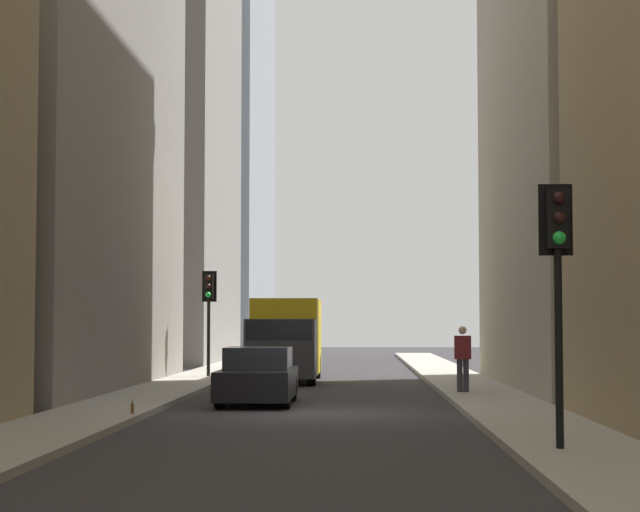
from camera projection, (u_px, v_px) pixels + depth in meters
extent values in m
plane|color=#302D30|center=(309.00, 413.00, 25.05)|extent=(135.00, 135.00, 0.00)
cube|color=#A8A399|center=(109.00, 410.00, 25.21)|extent=(90.00, 2.20, 0.14)
cube|color=#A8A399|center=(511.00, 411.00, 24.90)|extent=(90.00, 2.20, 0.14)
cube|color=gray|center=(128.00, 101.00, 57.12)|extent=(15.26, 10.00, 26.66)
cube|color=yellow|center=(287.00, 336.00, 39.53)|extent=(4.60, 2.25, 2.60)
cube|color=#38383D|center=(281.00, 348.00, 36.32)|extent=(1.90, 2.25, 1.90)
cube|color=black|center=(281.00, 330.00, 36.35)|extent=(1.92, 2.09, 0.64)
cylinder|color=black|center=(311.00, 372.00, 36.24)|extent=(0.88, 0.28, 0.88)
cylinder|color=black|center=(251.00, 372.00, 36.30)|extent=(0.88, 0.28, 0.88)
cylinder|color=black|center=(317.00, 366.00, 40.83)|extent=(0.88, 0.28, 0.88)
cylinder|color=black|center=(263.00, 366.00, 40.89)|extent=(0.88, 0.28, 0.88)
cube|color=black|center=(258.00, 383.00, 27.85)|extent=(4.30, 1.78, 0.70)
cube|color=black|center=(258.00, 358.00, 28.09)|extent=(2.10, 1.58, 0.54)
cylinder|color=black|center=(285.00, 395.00, 26.46)|extent=(0.64, 0.22, 0.64)
cylinder|color=black|center=(220.00, 395.00, 26.52)|extent=(0.64, 0.22, 0.64)
cylinder|color=black|center=(292.00, 388.00, 29.16)|extent=(0.64, 0.22, 0.64)
cylinder|color=black|center=(232.00, 388.00, 29.21)|extent=(0.64, 0.22, 0.64)
cylinder|color=black|center=(559.00, 348.00, 16.92)|extent=(0.12, 0.12, 3.01)
cube|color=black|center=(557.00, 219.00, 17.03)|extent=(0.28, 0.32, 0.90)
cube|color=black|center=(555.00, 220.00, 17.19)|extent=(0.03, 0.52, 1.10)
sphere|color=black|center=(559.00, 198.00, 16.89)|extent=(0.20, 0.20, 0.20)
sphere|color=black|center=(559.00, 218.00, 16.87)|extent=(0.20, 0.20, 0.20)
sphere|color=green|center=(559.00, 238.00, 16.85)|extent=(0.20, 0.20, 0.20)
cylinder|color=black|center=(209.00, 337.00, 39.78)|extent=(0.12, 0.12, 2.73)
cube|color=black|center=(209.00, 286.00, 39.89)|extent=(0.28, 0.32, 0.90)
cube|color=black|center=(209.00, 286.00, 40.04)|extent=(0.03, 0.52, 1.10)
sphere|color=black|center=(208.00, 278.00, 39.75)|extent=(0.20, 0.20, 0.20)
sphere|color=black|center=(208.00, 286.00, 39.73)|extent=(0.20, 0.20, 0.20)
sphere|color=green|center=(208.00, 295.00, 39.71)|extent=(0.20, 0.20, 0.20)
cylinder|color=#33333D|center=(466.00, 375.00, 30.59)|extent=(0.16, 0.16, 0.89)
cylinder|color=#33333D|center=(460.00, 375.00, 30.60)|extent=(0.16, 0.16, 0.89)
cube|color=maroon|center=(463.00, 347.00, 30.64)|extent=(0.26, 0.44, 0.64)
sphere|color=beige|center=(463.00, 330.00, 30.67)|extent=(0.22, 0.22, 0.22)
cylinder|color=brown|center=(132.00, 409.00, 23.26)|extent=(0.07, 0.07, 0.20)
cylinder|color=brown|center=(132.00, 402.00, 23.27)|extent=(0.03, 0.03, 0.07)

